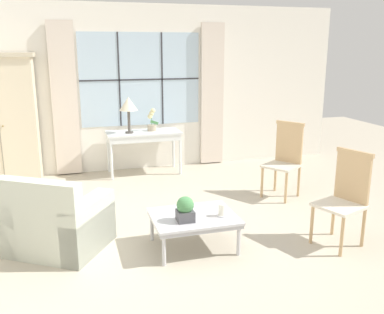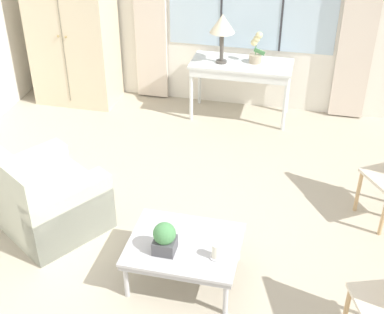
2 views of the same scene
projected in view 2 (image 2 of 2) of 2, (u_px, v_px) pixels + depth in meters
The scene contains 9 objects.
ground_plane at pixel (196, 256), 4.64m from camera, with size 14.00×14.00×0.00m, color #B2A893.
armoire at pixel (72, 26), 6.71m from camera, with size 1.10×0.65×2.02m.
console_table at pixel (241, 69), 6.49m from camera, with size 1.22×0.56×0.72m.
table_lamp at pixel (222, 25), 6.20m from camera, with size 0.30×0.30×0.59m.
potted_orchid at pixel (256, 50), 6.37m from camera, with size 0.19×0.15×0.38m.
armchair_upholstered at pixel (46, 200), 4.84m from camera, with size 1.20×1.17×0.85m.
coffee_table at pixel (184, 247), 4.25m from camera, with size 0.89×0.71×0.37m.
potted_plant_small at pixel (165, 238), 4.08m from camera, with size 0.18×0.18×0.26m.
pillar_candle at pixel (217, 251), 4.05m from camera, with size 0.11×0.11×0.15m.
Camera 2 is at (0.76, -3.37, 3.21)m, focal length 50.00 mm.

